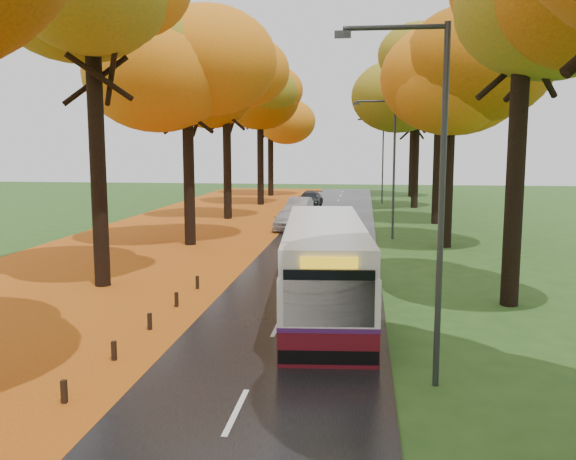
% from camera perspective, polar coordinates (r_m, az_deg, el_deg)
% --- Properties ---
extents(road, '(6.50, 90.00, 0.04)m').
position_cam_1_polar(road, '(31.14, 2.39, -2.06)').
color(road, black).
rests_on(road, ground).
extents(centre_line, '(0.12, 90.00, 0.01)m').
position_cam_1_polar(centre_line, '(31.13, 2.39, -2.01)').
color(centre_line, silver).
rests_on(centre_line, road).
extents(leaf_verge, '(12.00, 90.00, 0.02)m').
position_cam_1_polar(leaf_verge, '(33.10, -13.33, -1.69)').
color(leaf_verge, '#823E0B').
rests_on(leaf_verge, ground).
extents(leaf_drift, '(0.90, 90.00, 0.01)m').
position_cam_1_polar(leaf_drift, '(31.53, -3.14, -1.90)').
color(leaf_drift, '#D36015').
rests_on(leaf_drift, road).
extents(trees_left, '(9.20, 74.00, 13.88)m').
position_cam_1_polar(trees_left, '(34.28, -9.67, 14.72)').
color(trees_left, black).
rests_on(trees_left, ground).
extents(trees_right, '(9.30, 74.20, 13.96)m').
position_cam_1_polar(trees_right, '(33.09, 15.75, 15.06)').
color(trees_right, black).
rests_on(trees_right, ground).
extents(bollard_row, '(0.11, 23.51, 0.52)m').
position_cam_1_polar(bollard_row, '(13.06, -22.92, -16.00)').
color(bollard_row, black).
rests_on(bollard_row, ground).
extents(streetlamp_near, '(2.45, 0.18, 8.00)m').
position_cam_1_polar(streetlamp_near, '(13.66, 13.20, 4.76)').
color(streetlamp_near, '#333538').
rests_on(streetlamp_near, ground).
extents(streetlamp_mid, '(2.45, 0.18, 8.00)m').
position_cam_1_polar(streetlamp_mid, '(35.60, 9.50, 6.69)').
color(streetlamp_mid, '#333538').
rests_on(streetlamp_mid, ground).
extents(streetlamp_far, '(2.45, 0.18, 8.00)m').
position_cam_1_polar(streetlamp_far, '(57.58, 8.62, 7.15)').
color(streetlamp_far, '#333538').
rests_on(streetlamp_far, ground).
extents(bus, '(3.42, 11.16, 2.89)m').
position_cam_1_polar(bus, '(20.04, 3.44, -3.20)').
color(bus, '#5B0E17').
rests_on(bus, road).
extents(car_white, '(1.61, 3.91, 1.32)m').
position_cam_1_polar(car_white, '(39.00, -0.09, 0.99)').
color(car_white, '#BABABF').
rests_on(car_white, road).
extents(car_silver, '(1.88, 4.55, 1.46)m').
position_cam_1_polar(car_silver, '(45.99, 1.02, 2.14)').
color(car_silver, '#94969B').
rests_on(car_silver, road).
extents(car_dark, '(2.26, 4.71, 1.32)m').
position_cam_1_polar(car_dark, '(53.63, 2.05, 2.88)').
color(car_dark, black).
rests_on(car_dark, road).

